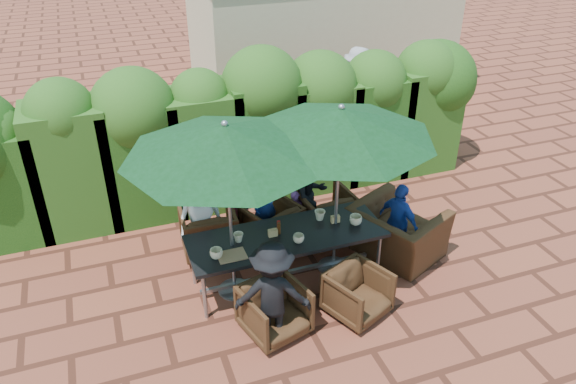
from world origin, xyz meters
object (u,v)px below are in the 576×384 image
object	(u,v)px
dining_table	(287,239)
chair_near_left	(275,308)
umbrella_left	(226,141)
umbrella_right	(341,123)
chair_far_mid	(272,223)
chair_near_right	(358,292)
chair_end_right	(398,224)
chair_far_right	(325,210)
chair_far_left	(208,228)

from	to	relation	value
dining_table	chair_near_left	distance (m)	1.04
dining_table	umbrella_left	distance (m)	1.70
umbrella_right	chair_far_mid	size ratio (longest dim) A/B	3.33
chair_near_right	umbrella_left	bearing A→B (deg)	121.27
chair_near_right	chair_end_right	world-z (taller)	chair_end_right
umbrella_right	chair_near_right	xyz separation A→B (m)	(-0.10, -0.95, -1.87)
chair_far_right	dining_table	bearing A→B (deg)	37.99
dining_table	umbrella_right	distance (m)	1.69
umbrella_right	chair_near_right	distance (m)	2.10
dining_table	chair_near_right	bearing A→B (deg)	-56.27
chair_far_left	chair_end_right	distance (m)	2.72
dining_table	chair_far_left	xyz separation A→B (m)	(-0.83, 1.03, -0.28)
umbrella_right	chair_far_left	bearing A→B (deg)	147.10
dining_table	chair_far_mid	xyz separation A→B (m)	(0.08, 0.88, -0.31)
umbrella_left	chair_far_mid	distance (m)	2.19
dining_table	chair_end_right	bearing A→B (deg)	0.48
umbrella_left	chair_end_right	size ratio (longest dim) A/B	2.08
chair_end_right	umbrella_left	bearing A→B (deg)	65.11
dining_table	umbrella_right	bearing A→B (deg)	2.39
umbrella_left	chair_far_left	xyz separation A→B (m)	(-0.11, 1.00, -1.82)
chair_near_right	chair_far_left	bearing A→B (deg)	103.04
umbrella_left	chair_far_left	bearing A→B (deg)	95.98
chair_far_mid	chair_far_left	bearing A→B (deg)	-30.74
chair_end_right	umbrella_right	bearing A→B (deg)	64.48
chair_near_left	chair_near_right	world-z (taller)	chair_near_left
chair_near_left	chair_near_right	size ratio (longest dim) A/B	1.04
chair_far_right	umbrella_left	bearing A→B (deg)	22.00
chair_near_right	chair_end_right	bearing A→B (deg)	17.56
chair_near_left	chair_near_right	bearing A→B (deg)	-18.52
chair_end_right	chair_near_right	bearing A→B (deg)	106.54
umbrella_left	chair_near_left	size ratio (longest dim) A/B	3.41
dining_table	chair_far_left	distance (m)	1.36
chair_far_right	chair_end_right	bearing A→B (deg)	125.26
chair_far_left	chair_far_mid	bearing A→B (deg)	173.98
dining_table	chair_far_left	size ratio (longest dim) A/B	3.30
umbrella_left	chair_far_mid	size ratio (longest dim) A/B	3.33
chair_near_right	dining_table	bearing A→B (deg)	100.15
umbrella_left	chair_near_right	distance (m)	2.49
umbrella_right	chair_far_mid	xyz separation A→B (m)	(-0.63, 0.85, -1.84)
chair_far_left	chair_near_right	distance (m)	2.43
chair_far_left	chair_near_right	world-z (taller)	chair_far_left
dining_table	chair_far_mid	world-z (taller)	dining_table
umbrella_left	umbrella_right	size ratio (longest dim) A/B	1.00
dining_table	umbrella_left	size ratio (longest dim) A/B	1.06
chair_far_right	chair_near_right	world-z (taller)	chair_far_right
chair_far_left	chair_end_right	size ratio (longest dim) A/B	0.67
umbrella_right	chair_far_right	bearing A→B (deg)	74.78
umbrella_left	chair_far_right	bearing A→B (deg)	27.15
chair_far_mid	chair_end_right	distance (m)	1.82
dining_table	chair_near_left	world-z (taller)	dining_table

